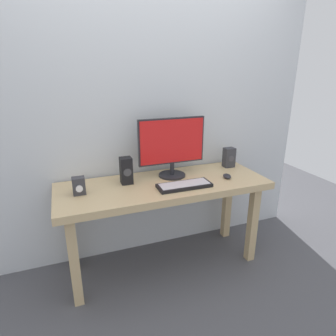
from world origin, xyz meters
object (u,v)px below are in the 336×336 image
at_px(keyboard_primary, 184,185).
at_px(speaker_left, 126,171).
at_px(monitor, 172,145).
at_px(mouse, 227,176).
at_px(desk, 164,194).
at_px(speaker_right, 229,157).
at_px(audio_controller, 79,186).

height_order(keyboard_primary, speaker_left, speaker_left).
height_order(monitor, mouse, monitor).
xyz_separation_m(desk, speaker_right, (0.69, 0.16, 0.19)).
bearing_deg(audio_controller, desk, -1.02).
height_order(desk, speaker_left, speaker_left).
distance_m(monitor, audio_controller, 0.79).
bearing_deg(monitor, speaker_right, 3.36).
relative_size(monitor, speaker_right, 3.17).
bearing_deg(audio_controller, speaker_left, 12.85).
height_order(speaker_right, audio_controller, speaker_right).
xyz_separation_m(speaker_right, speaker_left, (-0.97, -0.07, 0.02)).
relative_size(desk, monitor, 2.96).
bearing_deg(monitor, audio_controller, -171.20).
height_order(desk, mouse, mouse).
relative_size(speaker_left, audio_controller, 1.66).
relative_size(desk, speaker_right, 9.37).
xyz_separation_m(speaker_left, audio_controller, (-0.37, -0.08, -0.04)).
height_order(mouse, speaker_left, speaker_left).
bearing_deg(desk, speaker_right, 13.24).
bearing_deg(desk, keyboard_primary, -49.14).
distance_m(mouse, speaker_right, 0.31).
xyz_separation_m(monitor, keyboard_primary, (0.00, -0.26, -0.25)).
relative_size(monitor, speaker_left, 2.67).
relative_size(keyboard_primary, speaker_right, 2.35).
relative_size(speaker_right, audio_controller, 1.39).
distance_m(mouse, speaker_left, 0.83).
bearing_deg(keyboard_primary, speaker_left, 149.73).
distance_m(keyboard_primary, audio_controller, 0.78).
bearing_deg(mouse, audio_controller, -169.33).
bearing_deg(monitor, mouse, -27.40).
height_order(monitor, audio_controller, monitor).
bearing_deg(monitor, keyboard_primary, -89.89).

